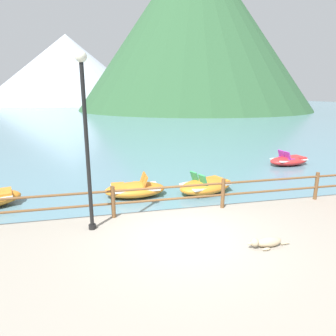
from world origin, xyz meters
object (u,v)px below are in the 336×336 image
object	(u,v)px
pedal_boat_0	(135,189)
pedal_boat_1	(206,186)
lamp_post	(86,129)
pedal_boat_3	(289,160)
dog_resting	(266,242)

from	to	relation	value
pedal_boat_0	pedal_boat_1	bearing A→B (deg)	-4.43
lamp_post	pedal_boat_3	size ratio (longest dim) A/B	1.81
lamp_post	pedal_boat_3	bearing A→B (deg)	32.20
pedal_boat_0	pedal_boat_3	xyz separation A→B (m)	(9.06, 3.23, -0.02)
pedal_boat_0	pedal_boat_1	xyz separation A→B (m)	(2.86, -0.22, 0.01)
dog_resting	pedal_boat_1	world-z (taller)	pedal_boat_1
dog_resting	pedal_boat_0	world-z (taller)	pedal_boat_0
lamp_post	pedal_boat_0	distance (m)	4.71
lamp_post	pedal_boat_3	xyz separation A→B (m)	(10.61, 6.68, -2.83)
lamp_post	pedal_boat_1	world-z (taller)	lamp_post
lamp_post	dog_resting	size ratio (longest dim) A/B	4.16
dog_resting	lamp_post	bearing A→B (deg)	154.45
dog_resting	pedal_boat_3	size ratio (longest dim) A/B	0.43
pedal_boat_1	pedal_boat_3	size ratio (longest dim) A/B	1.07
dog_resting	pedal_boat_0	bearing A→B (deg)	114.75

